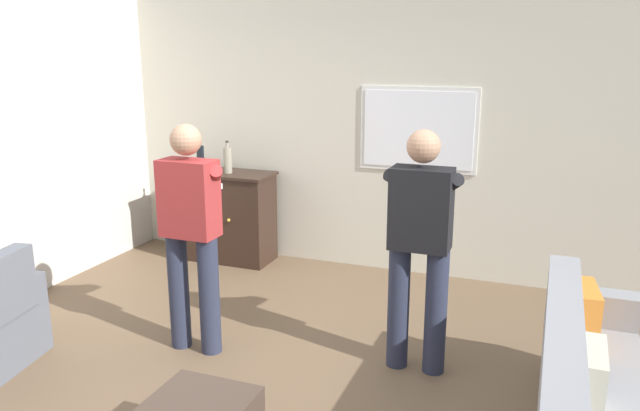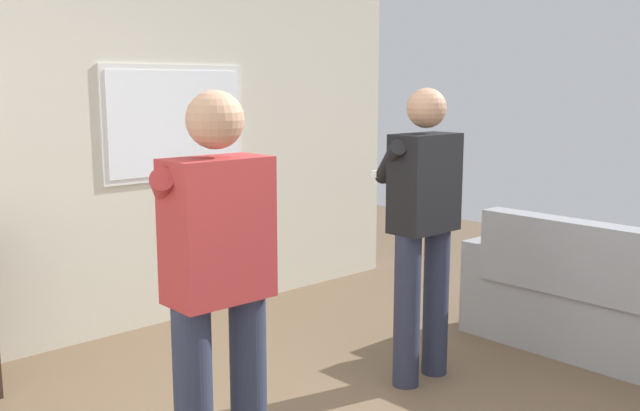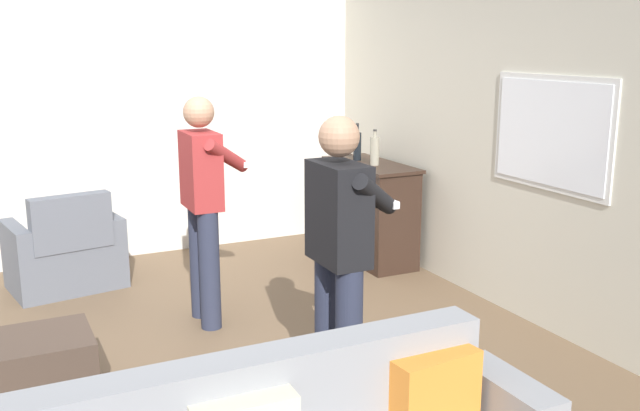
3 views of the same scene
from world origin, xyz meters
TOP-DOWN VIEW (x-y plane):
  - ground at (0.00, 0.00)m, footprint 10.40×10.40m
  - wall_back_with_window at (0.01, 2.66)m, footprint 5.20×0.15m
  - wall_side_left at (-2.66, 0.00)m, footprint 0.12×5.20m
  - armchair at (-1.88, -0.43)m, footprint 0.78×0.98m
  - sideboard_cabinet at (-1.49, 2.30)m, footprint 1.12×0.49m
  - bottle_wine_green at (-1.38, 2.27)m, footprint 0.08×0.08m
  - bottle_liquor_amber at (-1.69, 2.26)m, footprint 0.08×0.08m
  - ottoman at (0.10, -0.78)m, footprint 0.53×0.53m
  - person_standing_left at (-0.65, 0.42)m, footprint 0.56×0.48m
  - person_standing_right at (0.94, 0.71)m, footprint 0.56×0.47m

SIDE VIEW (x-z plane):
  - ground at x=0.00m, z-range 0.00..0.00m
  - ottoman at x=0.10m, z-range 0.00..0.40m
  - armchair at x=-1.88m, z-range -0.14..0.71m
  - sideboard_cabinet at x=-1.49m, z-range 0.00..0.94m
  - person_standing_left at x=-0.65m, z-range 0.10..1.78m
  - person_standing_right at x=0.94m, z-range 0.10..1.78m
  - bottle_wine_green at x=-1.38m, z-range 0.91..1.24m
  - bottle_liquor_amber at x=-1.69m, z-range 0.90..1.26m
  - wall_side_left at x=-2.66m, z-range 0.00..2.80m
  - wall_back_with_window at x=0.01m, z-range 0.00..2.80m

